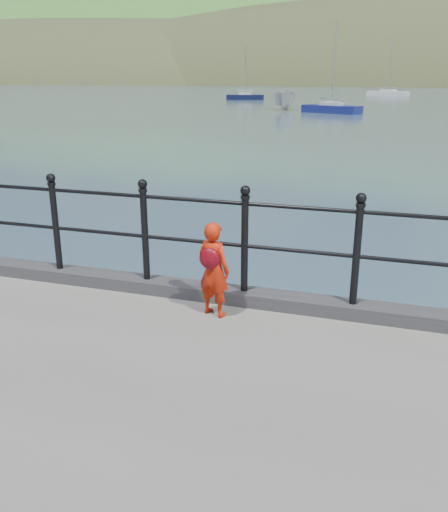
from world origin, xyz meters
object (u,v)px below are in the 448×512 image
(child, at_px, (214,269))
(launch_white, at_px, (285,100))
(sailboat_deep, at_px, (388,94))
(sailboat_port, at_px, (331,109))
(railing, at_px, (193,228))
(sailboat_left, at_px, (245,97))

(child, bearing_deg, launch_white, -61.37)
(child, bearing_deg, sailboat_deep, -71.57)
(launch_white, relative_size, sailboat_deep, 0.50)
(sailboat_port, bearing_deg, launch_white, 174.29)
(sailboat_deep, bearing_deg, child, -69.26)
(railing, relative_size, sailboat_left, 2.47)
(sailboat_port, bearing_deg, child, -60.17)
(launch_white, distance_m, sailboat_left, 22.51)
(child, relative_size, sailboat_left, 0.14)
(railing, distance_m, child, 0.63)
(sailboat_port, relative_size, sailboat_left, 1.10)
(launch_white, height_order, sailboat_port, sailboat_port)
(sailboat_deep, bearing_deg, launch_white, -81.42)
(railing, height_order, sailboat_left, sailboat_left)
(launch_white, relative_size, sailboat_port, 0.61)
(sailboat_port, bearing_deg, railing, -60.58)
(sailboat_port, xyz_separation_m, sailboat_deep, (3.69, 44.80, 0.00))
(sailboat_port, distance_m, sailboat_left, 27.42)
(railing, distance_m, sailboat_port, 46.90)
(railing, relative_size, launch_white, 3.68)
(launch_white, height_order, sailboat_deep, sailboat_deep)
(sailboat_port, bearing_deg, sailboat_deep, 109.66)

